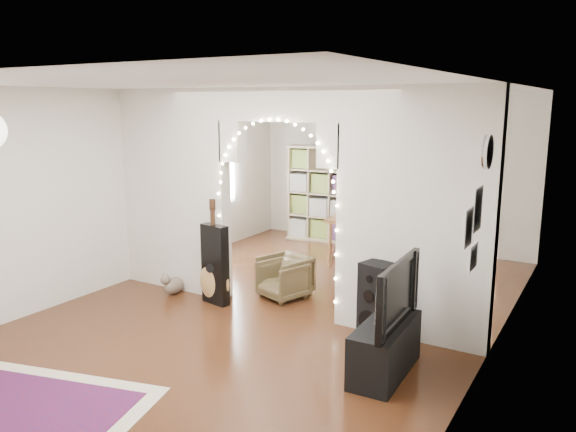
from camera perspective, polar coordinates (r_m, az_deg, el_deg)
The scene contains 22 objects.
floor at distance 7.09m, azimuth -0.82°, elevation -9.37°, with size 7.50×7.50×0.00m, color black.
ceiling at distance 6.63m, azimuth -0.89°, elevation 13.02°, with size 5.00×7.50×0.02m, color white.
wall_back at distance 10.08m, azimuth 10.37°, elevation 4.60°, with size 5.00×0.02×2.70m, color silver.
wall_left at distance 8.29m, azimuth -15.78°, elevation 2.92°, with size 0.02×7.50×2.70m, color silver.
wall_right at distance 5.85m, azimuth 20.54°, elevation -0.82°, with size 0.02×7.50×2.70m, color silver.
divider_wall at distance 6.71m, azimuth -0.86°, elevation 2.07°, with size 5.00×0.20×2.70m.
fairy_lights at distance 6.58m, azimuth -1.45°, elevation 2.99°, with size 1.64×0.04×1.60m, color #FFEABF, non-canonical shape.
window at distance 9.57m, azimuth -7.89°, elevation 5.23°, with size 0.04×1.20×1.40m, color white.
wall_clock at distance 5.16m, azimuth 19.69°, elevation 6.14°, with size 0.31×0.31×0.03m, color white.
picture_frames at distance 4.86m, azimuth 18.30°, elevation -1.24°, with size 0.02×0.50×0.70m, color white, non-canonical shape.
ceiling_fan at distance 8.39m, azimuth 6.39°, elevation 10.57°, with size 1.10×1.10×0.30m, color gold, non-canonical shape.
guitar_case at distance 7.17m, azimuth -7.41°, elevation -4.92°, with size 0.39×0.13×1.02m, color black.
acoustic_guitar at distance 7.18m, azimuth -7.53°, elevation -4.99°, with size 0.48×0.28×1.14m.
tabby_cat at distance 7.71m, azimuth -11.61°, elevation -6.87°, with size 0.27×0.47×0.31m.
floor_speaker at distance 6.15m, azimuth 9.03°, elevation -8.60°, with size 0.40×0.37×0.85m.
media_console at distance 5.49m, azimuth 9.83°, elevation -13.13°, with size 0.40×1.00×0.50m, color black.
tv at distance 5.28m, azimuth 10.04°, elevation -7.60°, with size 1.07×0.14×0.62m, color black.
bookcase at distance 10.30m, azimuth 4.64°, elevation 2.23°, with size 1.71×0.43×1.75m, color #C2AE8D.
dining_table at distance 8.81m, azimuth 8.23°, elevation -0.71°, with size 1.28×0.93×0.76m.
flower_vase at distance 8.77m, azimuth 8.26°, elevation 0.37°, with size 0.18×0.18×0.19m, color silver.
dining_chair_left at distance 7.49m, azimuth -0.27°, elevation -6.06°, with size 0.57×0.58×0.53m, color brown.
dining_chair_right at distance 7.37m, azimuth -0.53°, elevation -6.51°, with size 0.52×0.54×0.49m, color brown.
Camera 1 is at (3.46, -5.65, 2.52)m, focal length 35.00 mm.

